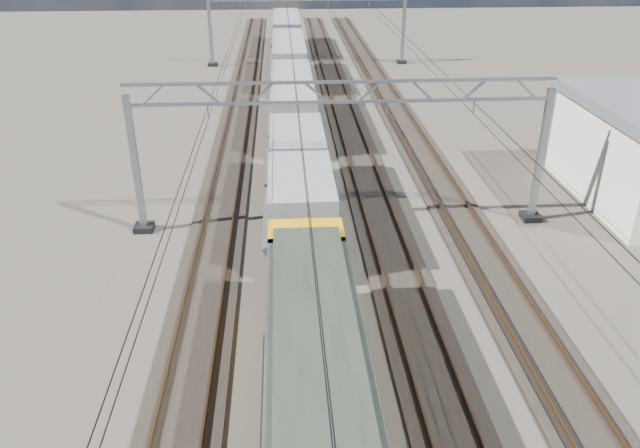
{
  "coord_description": "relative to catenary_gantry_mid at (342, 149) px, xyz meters",
  "views": [
    {
      "loc": [
        -2.7,
        -23.21,
        13.73
      ],
      "look_at": [
        -1.3,
        -0.64,
        2.4
      ],
      "focal_mm": 35.0,
      "sensor_mm": 36.0,
      "label": 1
    }
  ],
  "objects": [
    {
      "name": "ground",
      "position": [
        -0.0,
        -4.0,
        -3.91
      ],
      "size": [
        160.0,
        160.0,
        0.0
      ],
      "primitive_type": "plane",
      "color": "black",
      "rests_on": "ground"
    },
    {
      "name": "track_outer_west",
      "position": [
        -6.0,
        -4.0,
        -3.83
      ],
      "size": [
        2.6,
        140.0,
        0.3
      ],
      "color": "black",
      "rests_on": "ground"
    },
    {
      "name": "track_loco",
      "position": [
        -2.0,
        -4.0,
        -3.83
      ],
      "size": [
        2.6,
        140.0,
        0.3
      ],
      "color": "black",
      "rests_on": "ground"
    },
    {
      "name": "track_inner_east",
      "position": [
        2.0,
        -4.0,
        -3.83
      ],
      "size": [
        2.6,
        140.0,
        0.3
      ],
      "color": "black",
      "rests_on": "ground"
    },
    {
      "name": "track_outer_east",
      "position": [
        6.0,
        -4.0,
        -3.83
      ],
      "size": [
        2.6,
        140.0,
        0.3
      ],
      "color": "black",
      "rests_on": "ground"
    },
    {
      "name": "catenary_gantry_mid",
      "position": [
        0.0,
        0.0,
        0.0
      ],
      "size": [
        19.9,
        0.9,
        7.11
      ],
      "color": "gray",
      "rests_on": "ground"
    },
    {
      "name": "catenary_gantry_far",
      "position": [
        0.0,
        36.0,
        0.0
      ],
      "size": [
        19.9,
        0.9,
        7.11
      ],
      "color": "gray",
      "rests_on": "ground"
    },
    {
      "name": "overhead_wires",
      "position": [
        -0.0,
        4.0,
        1.84
      ],
      "size": [
        12.03,
        140.0,
        0.53
      ],
      "color": "black",
      "rests_on": "ground"
    },
    {
      "name": "hopper_wagon_lead",
      "position": [
        -2.0,
        0.66,
        -1.67
      ],
      "size": [
        3.38,
        13.0,
        3.25
      ],
      "color": "black",
      "rests_on": "ground"
    },
    {
      "name": "hopper_wagon_mid",
      "position": [
        -2.0,
        14.86,
        -1.67
      ],
      "size": [
        3.38,
        13.0,
        3.25
      ],
      "color": "black",
      "rests_on": "ground"
    },
    {
      "name": "hopper_wagon_third",
      "position": [
        -2.0,
        29.06,
        -1.67
      ],
      "size": [
        3.38,
        13.0,
        3.25
      ],
      "color": "black",
      "rests_on": "ground"
    },
    {
      "name": "hopper_wagon_fourth",
      "position": [
        -2.0,
        43.26,
        -1.67
      ],
      "size": [
        3.38,
        13.0,
        3.25
      ],
      "color": "black",
      "rests_on": "ground"
    }
  ]
}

